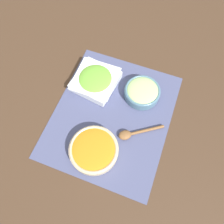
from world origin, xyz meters
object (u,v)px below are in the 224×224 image
object	(u,v)px
carrot_bowl	(94,150)
cucumber_bowl	(142,92)
wooden_spoon	(132,133)
lettuce_bowl	(95,80)

from	to	relation	value
carrot_bowl	cucumber_bowl	bearing A→B (deg)	162.28
carrot_bowl	wooden_spoon	size ratio (longest dim) A/B	1.10
lettuce_bowl	cucumber_bowl	bearing A→B (deg)	94.34
lettuce_bowl	carrot_bowl	distance (m)	0.31
lettuce_bowl	cucumber_bowl	xyz separation A→B (m)	(-0.02, 0.21, 0.00)
carrot_bowl	wooden_spoon	xyz separation A→B (m)	(-0.12, 0.11, -0.02)
lettuce_bowl	wooden_spoon	distance (m)	0.28
cucumber_bowl	lettuce_bowl	bearing A→B (deg)	-85.66
lettuce_bowl	carrot_bowl	bearing A→B (deg)	21.16
wooden_spoon	cucumber_bowl	bearing A→B (deg)	-174.72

